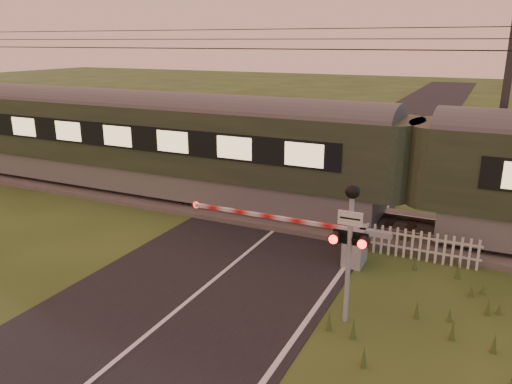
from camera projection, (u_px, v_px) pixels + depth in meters
The scene contains 9 objects.
ground at pixel (189, 301), 11.49m from camera, with size 160.00×160.00×0.00m, color #2E4018.
road at pixel (184, 305), 11.28m from camera, with size 6.00×140.00×0.03m.
track_bed at pixel (293, 214), 17.09m from camera, with size 140.00×3.40×0.39m.
overhead_wires at pixel (297, 42), 15.44m from camera, with size 120.00×0.62×0.62m.
train at pixel (413, 168), 14.91m from camera, with size 39.23×2.70×3.65m.
boom_gate at pixel (346, 242), 13.35m from camera, with size 5.99×0.80×1.07m.
crossing_signal at pixel (350, 230), 10.08m from camera, with size 0.77×0.34×3.04m.
picket_fence at pixel (412, 244), 13.59m from camera, with size 3.52×0.07×0.85m.
catenary_mast at pixel (504, 102), 15.39m from camera, with size 0.24×2.47×7.59m.
Camera 1 is at (5.82, -8.60, 5.75)m, focal length 35.00 mm.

